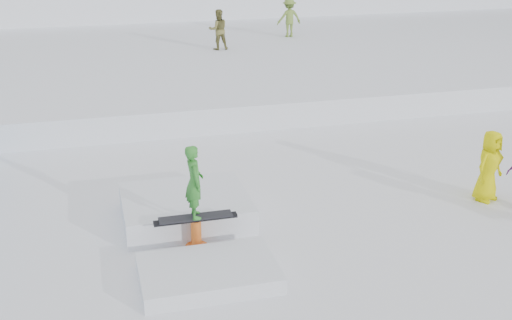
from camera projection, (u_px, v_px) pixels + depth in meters
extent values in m
plane|color=white|center=(258.00, 252.00, 12.25)|extent=(120.00, 120.00, 0.00)
cube|color=white|center=(157.00, 60.00, 26.53)|extent=(50.00, 18.00, 0.80)
imported|color=olive|center=(218.00, 30.00, 26.19)|extent=(0.80, 0.63, 1.63)
imported|color=olive|center=(289.00, 17.00, 28.92)|extent=(1.16, 0.71, 1.73)
imported|color=#E3DD02|center=(489.00, 166.00, 14.23)|extent=(0.94, 0.81, 1.63)
cube|color=white|center=(186.00, 208.00, 13.47)|extent=(2.60, 2.20, 0.54)
cube|color=white|center=(208.00, 273.00, 11.26)|extent=(2.40, 1.60, 0.30)
cylinder|color=orange|center=(197.00, 247.00, 12.38)|extent=(0.44, 0.44, 0.06)
cylinder|color=orange|center=(196.00, 235.00, 12.29)|extent=(0.20, 0.20, 0.60)
cube|color=black|center=(196.00, 219.00, 12.17)|extent=(1.60, 0.16, 0.06)
cube|color=black|center=(196.00, 217.00, 12.15)|extent=(1.40, 0.28, 0.03)
imported|color=#30892C|center=(194.00, 182.00, 11.89)|extent=(0.34, 0.52, 1.42)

